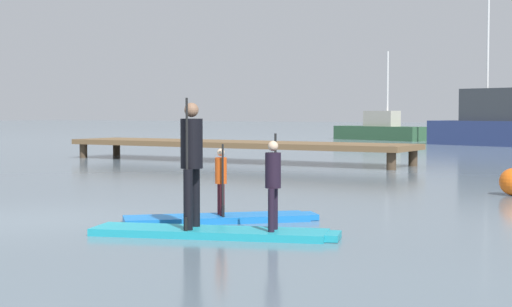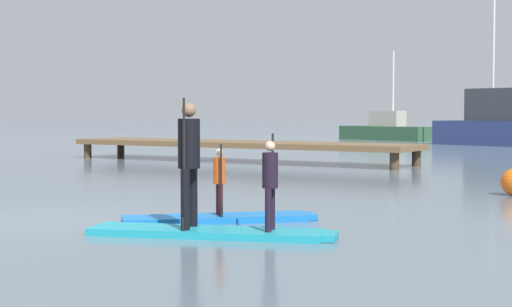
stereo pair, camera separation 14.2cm
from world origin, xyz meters
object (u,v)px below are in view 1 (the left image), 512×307
Objects in this scene: fishing_boat_green_midground at (379,130)px; paddler_child_solo at (221,178)px; fishing_boat_white_large at (509,125)px; paddleboard_far at (214,232)px; paddleboard_near at (221,218)px; paddler_adult at (192,156)px; paddler_child_front at (273,180)px.

paddler_child_solo is at bearing -71.66° from fishing_boat_green_midground.
fishing_boat_white_large reaches higher than fishing_boat_green_midground.
fishing_boat_white_large reaches higher than paddleboard_far.
paddler_adult reaches higher than paddleboard_near.
fishing_boat_green_midground is (-12.45, 36.66, 0.57)m from paddleboard_far.
paddler_child_front is (1.48, -0.98, 0.73)m from paddleboard_near.
paddler_adult is at bearing -160.23° from paddler_child_front.
paddler_adult is 32.04m from fishing_boat_white_large.
fishing_boat_white_large is (-2.84, 30.51, 1.01)m from paddleboard_near.
paddler_adult is at bearing -84.17° from fishing_boat_white_large.
paddleboard_near is at bearing -71.67° from fishing_boat_green_midground.
paddleboard_near is 1.44× the size of paddler_adult.
paddler_adult is 0.28× the size of fishing_boat_green_midground.
paddler_child_front is 0.20× the size of fishing_boat_green_midground.
paddler_child_solo is at bearing 106.81° from paddler_adult.
fishing_boat_green_midground is (-12.15, 36.77, -0.47)m from paddler_adult.
fishing_boat_white_large is at bearing 95.83° from paddler_adult.
paddler_child_solo is at bearing 119.57° from paddleboard_far.
fishing_boat_green_midground is at bearing 151.17° from fishing_boat_white_large.
fishing_boat_green_midground reaches higher than paddler_adult.
paddler_child_front is 31.79m from fishing_boat_white_large.
fishing_boat_green_midground is at bearing 109.95° from paddler_child_front.
paddler_adult is 0.20× the size of fishing_boat_white_large.
paddleboard_far is (0.71, -1.26, -0.00)m from paddleboard_near.
paddler_child_front is 0.14× the size of fishing_boat_white_large.
paddler_adult is (0.41, -1.35, 0.41)m from paddler_child_solo.
paddleboard_far is at bearing -160.32° from paddler_child_front.
paddler_child_front is (1.06, 0.38, -0.31)m from paddler_adult.
paddler_child_front is 38.71m from fishing_boat_green_midground.
paddleboard_near is 0.62m from paddler_child_solo.
fishing_boat_green_midground is (-11.73, 35.40, 0.57)m from paddleboard_near.
paddler_adult is 1.37× the size of paddler_child_front.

